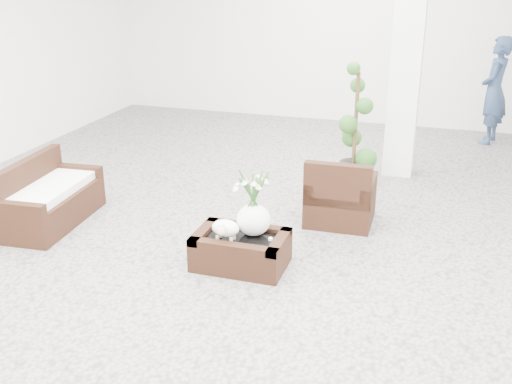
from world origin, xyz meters
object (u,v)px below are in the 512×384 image
(coffee_table, at_px, (241,251))
(topiary, at_px, (356,124))
(armchair, at_px, (341,189))
(loveseat, at_px, (49,193))

(coffee_table, bearing_deg, topiary, 77.28)
(coffee_table, height_order, armchair, armchair)
(coffee_table, xyz_separation_m, loveseat, (-2.43, 0.34, 0.21))
(coffee_table, xyz_separation_m, topiary, (0.65, 2.87, 0.64))
(coffee_table, height_order, topiary, topiary)
(loveseat, relative_size, topiary, 0.87)
(topiary, bearing_deg, coffee_table, -102.72)
(coffee_table, bearing_deg, loveseat, 171.93)
(armchair, height_order, loveseat, armchair)
(loveseat, distance_m, topiary, 4.01)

